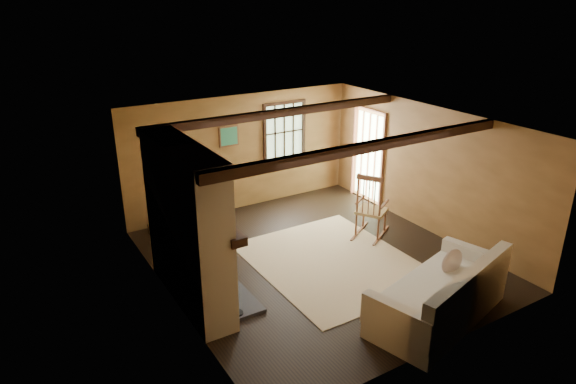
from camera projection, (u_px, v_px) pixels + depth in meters
ground at (316, 260)px, 8.82m from camera, size 5.50×5.50×0.00m
room_envelope at (320, 164)px, 8.53m from camera, size 5.02×5.52×2.44m
fireplace at (189, 232)px, 7.34m from camera, size 1.02×2.30×2.40m
rug at (332, 262)px, 8.75m from camera, size 2.50×3.00×0.01m
rocking_chair at (371, 209)px, 9.52m from camera, size 1.02×0.88×1.26m
sofa at (442, 298)px, 7.14m from camera, size 2.46×1.56×0.92m
firewood_pile at (164, 226)px, 9.83m from camera, size 0.62×0.11×0.23m
laundry_basket at (213, 214)px, 10.26m from camera, size 0.60×0.52×0.30m
basket_pillow at (212, 202)px, 10.17m from camera, size 0.48×0.40×0.22m
armchair at (189, 219)px, 9.48m from camera, size 1.10×1.11×0.74m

